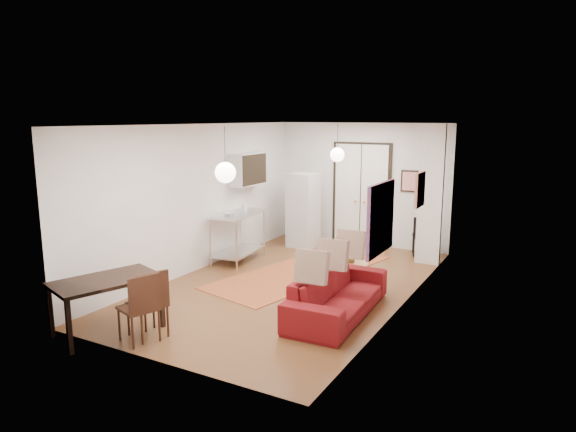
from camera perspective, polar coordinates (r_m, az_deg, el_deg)
The scene contains 27 objects.
floor at distance 9.55m, azimuth 0.43°, elevation -7.56°, with size 7.00×7.00×0.00m, color brown.
ceiling at distance 9.06m, azimuth 0.45°, elevation 10.12°, with size 4.20×7.00×0.02m, color white.
wall_back at distance 12.35m, azimuth 8.21°, elevation 3.48°, with size 4.20×0.02×2.90m, color white.
wall_front at distance 6.40m, azimuth -14.68°, elevation -3.72°, with size 4.20×0.02×2.90m, color white.
wall_left at distance 10.34m, azimuth -9.85°, elevation 2.00°, with size 0.02×7.00×2.90m, color white.
wall_right at distance 8.41m, azimuth 13.12°, elevation -0.17°, with size 0.02×7.00×2.90m, color white.
double_doors at distance 12.34m, azimuth 8.10°, elevation 2.31°, with size 1.44×0.06×2.50m, color white.
stub_partition at distance 10.91m, azimuth 15.54°, elevation 2.22°, with size 0.50×0.10×2.90m, color white.
wall_cabinet at distance 11.39m, azimuth -4.49°, elevation 5.22°, with size 0.35×1.00×0.70m, color silver.
painting_popart at distance 7.21m, azimuth 10.26°, elevation -0.27°, with size 0.05×1.00×1.00m, color red.
painting_abstract at distance 9.13m, azimuth 14.44°, elevation 2.85°, with size 0.05×0.50×0.60m, color #ECE0C5.
poster_back at distance 11.95m, azimuth 13.35°, elevation 3.78°, with size 0.40×0.03×0.50m, color red.
print_left at distance 11.88m, azimuth -3.77°, elevation 5.71°, with size 0.03×0.44×0.54m, color #97673F.
pendant_back at distance 10.88m, azimuth 5.50°, elevation 6.79°, with size 0.30×0.30×0.80m.
pendant_front at distance 7.40m, azimuth -6.97°, elevation 4.82°, with size 0.30×0.30×0.80m.
kilim_rug at distance 10.28m, azimuth 1.57°, elevation -6.17°, with size 1.56×4.15×0.01m, color #B95D2E.
sofa at distance 8.07m, azimuth 5.57°, elevation -8.56°, with size 2.35×0.92×0.69m, color maroon.
coffee_table at distance 9.75m, azimuth 6.46°, elevation -5.34°, with size 0.90×0.66×0.36m.
potted_plant at distance 9.65m, azimuth 7.04°, elevation -4.15°, with size 0.27×0.31×0.35m, color #31672E.
kitchen_counter at distance 10.92m, azimuth -5.55°, elevation -1.43°, with size 0.82×1.43×1.04m.
bowl at distance 10.61m, azimuth -6.55°, elevation 0.25°, with size 0.25×0.25×0.06m, color silver.
soap_bottle at distance 11.04m, azimuth -4.91°, elevation 1.12°, with size 0.10×0.10×0.22m, color #5184B0.
fridge at distance 12.09m, azimuth 1.71°, elevation 0.66°, with size 0.62×0.62×1.74m, color silver.
dining_table at distance 7.73m, azimuth -19.57°, elevation -7.22°, with size 1.23×1.62×0.79m.
dining_chair_near at distance 7.54m, azimuth -14.89°, elevation -8.52°, with size 0.59×0.72×0.98m.
dining_chair_far at distance 7.42m, azimuth -15.81°, elevation -8.87°, with size 0.59×0.72×0.98m.
black_side_chair at distance 11.80m, azimuth 14.77°, elevation -1.71°, with size 0.51×0.52×0.89m.
Camera 1 is at (4.31, -7.96, 3.03)m, focal length 32.00 mm.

